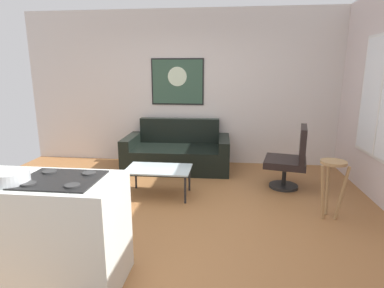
# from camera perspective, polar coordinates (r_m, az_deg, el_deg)

# --- Properties ---
(ground) EXTENTS (6.40, 6.40, 0.04)m
(ground) POSITION_cam_1_polar(r_m,az_deg,el_deg) (3.87, -3.32, -13.48)
(ground) COLOR #986338
(back_wall) EXTENTS (6.40, 0.05, 2.80)m
(back_wall) POSITION_cam_1_polar(r_m,az_deg,el_deg) (5.87, 0.56, 10.11)
(back_wall) COLOR beige
(back_wall) RESTS_ON ground
(couch) EXTENTS (1.85, 0.97, 0.86)m
(couch) POSITION_cam_1_polar(r_m,az_deg,el_deg) (5.59, -2.69, -1.73)
(couch) COLOR black
(couch) RESTS_ON ground
(coffee_table) EXTENTS (0.90, 0.55, 0.40)m
(coffee_table) POSITION_cam_1_polar(r_m,az_deg,el_deg) (4.38, -6.12, -4.85)
(coffee_table) COLOR silver
(coffee_table) RESTS_ON ground
(armchair) EXTENTS (0.70, 0.72, 0.95)m
(armchair) POSITION_cam_1_polar(r_m,az_deg,el_deg) (4.82, 17.67, -2.56)
(armchair) COLOR black
(armchair) RESTS_ON ground
(bar_stool) EXTENTS (0.34, 0.33, 0.71)m
(bar_stool) POSITION_cam_1_polar(r_m,az_deg,el_deg) (4.00, 24.28, -5.36)
(bar_stool) COLOR #9F784D
(bar_stool) RESTS_ON ground
(kitchen_counter) EXTENTS (1.42, 0.61, 0.92)m
(kitchen_counter) POSITION_cam_1_polar(r_m,az_deg,el_deg) (2.92, -26.63, -14.04)
(kitchen_counter) COLOR silver
(kitchen_counter) RESTS_ON ground
(mixing_bowl) EXTENTS (0.26, 0.26, 0.10)m
(mixing_bowl) POSITION_cam_1_polar(r_m,az_deg,el_deg) (2.68, -30.17, -5.41)
(mixing_bowl) COLOR silver
(mixing_bowl) RESTS_ON kitchen_counter
(wall_painting) EXTENTS (0.97, 0.03, 0.84)m
(wall_painting) POSITION_cam_1_polar(r_m,az_deg,el_deg) (5.86, -2.68, 11.32)
(wall_painting) COLOR black
(window) EXTENTS (0.03, 1.23, 1.63)m
(window) POSITION_cam_1_polar(r_m,az_deg,el_deg) (4.75, 31.38, 7.34)
(window) COLOR silver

